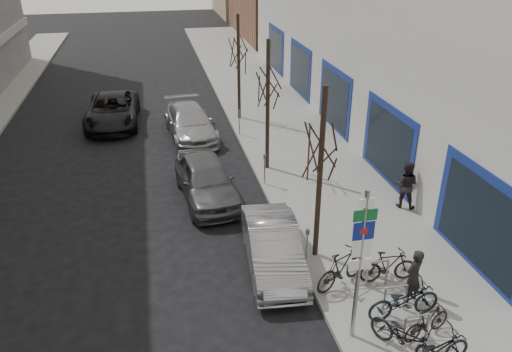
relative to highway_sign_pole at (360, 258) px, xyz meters
name	(u,v)px	position (x,y,z in m)	size (l,w,h in m)	color
sidewalk_east	(310,165)	(2.10, 10.01, -2.38)	(5.00, 70.00, 0.15)	slate
commercial_building	(501,17)	(14.60, 16.01, 2.54)	(20.00, 32.00, 10.00)	#B7B7B2
highway_sign_pole	(360,258)	(0.00, 0.00, 0.00)	(0.55, 0.10, 4.20)	gray
bike_rack	(395,296)	(1.40, 0.61, -1.80)	(0.66, 2.26, 0.83)	gray
tree_near	(322,135)	(0.20, 3.51, 1.65)	(1.80, 1.80, 5.50)	black
tree_mid	(268,75)	(0.20, 10.01, 1.65)	(1.80, 1.80, 5.50)	black
tree_far	(238,43)	(0.20, 16.51, 1.65)	(1.80, 1.80, 5.50)	black
meter_front	(307,244)	(-0.25, 3.01, -1.54)	(0.10, 0.08, 1.27)	gray
meter_mid	(265,166)	(-0.25, 8.51, -1.54)	(0.10, 0.08, 1.27)	gray
meter_back	(239,120)	(-0.25, 14.01, -1.54)	(0.10, 0.08, 1.27)	gray
bike_near_left	(406,334)	(0.97, -0.77, -1.74)	(0.57, 1.87, 1.14)	black
bike_near_right	(427,321)	(1.76, -0.38, -1.86)	(0.44, 1.48, 0.90)	black
bike_mid_curb	(404,298)	(1.52, 0.37, -1.70)	(0.60, 1.98, 1.21)	black
bike_mid_inner	(342,268)	(0.43, 1.94, -1.73)	(0.56, 1.90, 1.15)	black
bike_far_curb	(435,348)	(1.42, -1.31, -1.74)	(0.56, 1.85, 1.13)	black
bike_far_inner	(388,266)	(1.79, 1.83, -1.79)	(0.50, 1.69, 1.03)	black
parked_car_front	(273,247)	(-1.18, 3.35, -1.75)	(1.50, 4.29, 1.41)	#96969A
parked_car_mid	(206,180)	(-2.60, 8.07, -1.66)	(1.88, 4.68, 1.60)	#515156
parked_car_back	(190,123)	(-2.60, 14.57, -1.71)	(2.09, 5.13, 1.49)	#9C9CA1
lane_car	(113,110)	(-6.39, 17.24, -1.69)	(2.56, 5.55, 1.54)	black
pedestrian_near	(413,276)	(2.03, 0.93, -1.51)	(0.58, 0.38, 1.59)	black
pedestrian_far	(406,184)	(4.26, 5.71, -1.42)	(0.65, 0.44, 1.78)	black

